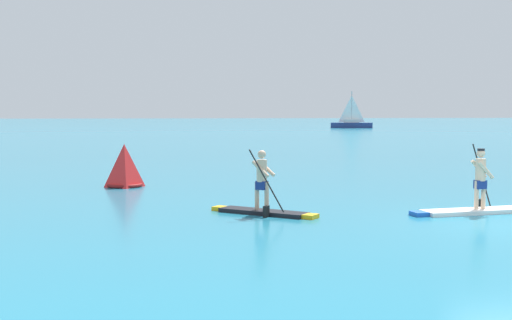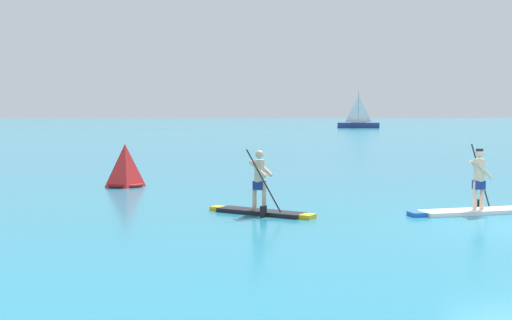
% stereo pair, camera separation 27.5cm
% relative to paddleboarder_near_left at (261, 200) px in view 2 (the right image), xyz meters
% --- Properties ---
extents(ground, '(440.00, 440.00, 0.00)m').
position_rel_paddleboarder_near_left_xyz_m(ground, '(5.38, -2.45, -0.37)').
color(ground, teal).
extents(paddleboarder_near_left, '(2.51, 2.14, 1.69)m').
position_rel_paddleboarder_near_left_xyz_m(paddleboarder_near_left, '(0.00, 0.00, 0.00)').
color(paddleboarder_near_left, black).
rests_on(paddleboarder_near_left, ground).
extents(paddleboarder_mid_center, '(3.59, 1.15, 1.78)m').
position_rel_paddleboarder_near_left_xyz_m(paddleboarder_mid_center, '(5.43, -0.58, -0.07)').
color(paddleboarder_mid_center, white).
rests_on(paddleboarder_mid_center, ground).
extents(race_marker_buoy, '(1.22, 1.22, 1.47)m').
position_rel_paddleboarder_near_left_xyz_m(race_marker_buoy, '(-3.75, 6.77, 0.29)').
color(race_marker_buoy, red).
rests_on(race_marker_buoy, ground).
extents(sailboat_right_horizon, '(6.52, 3.49, 5.55)m').
position_rel_paddleboarder_near_left_xyz_m(sailboat_right_horizon, '(26.51, 82.34, 0.33)').
color(sailboat_right_horizon, navy).
rests_on(sailboat_right_horizon, ground).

